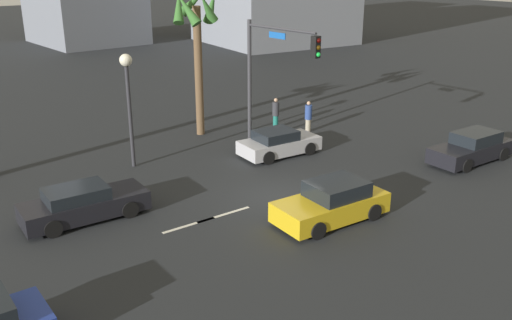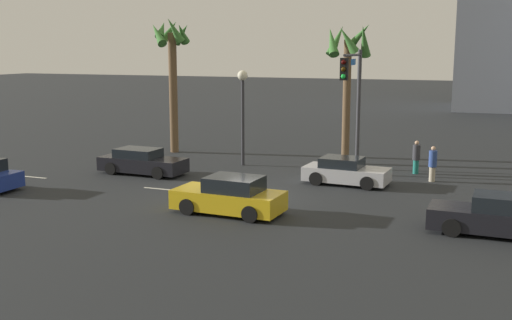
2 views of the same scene
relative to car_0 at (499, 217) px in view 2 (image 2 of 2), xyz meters
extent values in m
plane|color=#232628|center=(-10.02, 1.97, -0.66)|extent=(220.00, 220.00, 0.00)
cube|color=silver|center=(-21.94, 1.97, -0.65)|extent=(2.00, 0.14, 0.01)
cube|color=silver|center=(-14.24, 1.97, -0.65)|extent=(2.14, 0.14, 0.01)
cube|color=silver|center=(-12.75, 1.97, -0.65)|extent=(2.31, 0.14, 0.01)
cube|color=black|center=(-0.06, 0.00, -0.13)|extent=(4.58, 1.76, 0.72)
cube|color=black|center=(0.21, 0.00, 0.50)|extent=(2.21, 1.51, 0.54)
cylinder|color=black|center=(-1.49, -0.74, -0.34)|extent=(0.64, 0.23, 0.64)
cylinder|color=black|center=(-1.45, 0.81, -0.34)|extent=(0.64, 0.23, 0.64)
cube|color=#B7B7BC|center=(-6.77, 6.12, -0.17)|extent=(4.04, 1.97, 0.66)
cube|color=black|center=(-7.00, 6.14, 0.39)|extent=(1.98, 1.65, 0.46)
cylinder|color=black|center=(-5.50, 6.88, -0.34)|extent=(0.65, 0.26, 0.64)
cylinder|color=black|center=(-5.59, 5.23, -0.34)|extent=(0.65, 0.26, 0.64)
cylinder|color=black|center=(-7.94, 7.02, -0.34)|extent=(0.65, 0.26, 0.64)
cylinder|color=black|center=(-8.03, 5.37, -0.34)|extent=(0.65, 0.26, 0.64)
cylinder|color=black|center=(-20.97, -0.35, -0.34)|extent=(0.64, 0.22, 0.64)
cube|color=gold|center=(-9.83, -0.73, -0.12)|extent=(4.37, 2.02, 0.75)
cube|color=black|center=(-9.57, -0.74, 0.53)|extent=(2.13, 1.71, 0.57)
cylinder|color=black|center=(-11.20, -1.54, -0.34)|extent=(0.65, 0.25, 0.64)
cylinder|color=black|center=(-11.12, 0.19, -0.34)|extent=(0.65, 0.25, 0.64)
cylinder|color=black|center=(-8.54, -1.66, -0.34)|extent=(0.65, 0.25, 0.64)
cylinder|color=black|center=(-8.46, 0.08, -0.34)|extent=(0.65, 0.25, 0.64)
cube|color=black|center=(-17.04, 4.69, -0.15)|extent=(4.57, 1.84, 0.70)
cube|color=black|center=(-17.31, 4.70, 0.43)|extent=(2.22, 1.56, 0.45)
cylinder|color=black|center=(-15.61, 5.44, -0.34)|extent=(0.65, 0.24, 0.64)
cylinder|color=black|center=(-15.67, 3.85, -0.34)|extent=(0.65, 0.24, 0.64)
cylinder|color=black|center=(-18.41, 5.53, -0.34)|extent=(0.65, 0.24, 0.64)
cylinder|color=black|center=(-18.47, 3.94, -0.34)|extent=(0.65, 0.24, 0.64)
cylinder|color=#38383D|center=(-6.80, 8.56, 2.49)|extent=(0.20, 0.20, 6.30)
cylinder|color=#38383D|center=(-6.65, 6.30, 5.40)|extent=(0.42, 4.53, 0.12)
cube|color=black|center=(-6.50, 4.04, 4.82)|extent=(0.34, 0.34, 0.95)
sphere|color=#360503|center=(-6.49, 3.86, 5.12)|extent=(0.20, 0.20, 0.20)
sphere|color=#392605|center=(-6.49, 3.86, 4.82)|extent=(0.20, 0.20, 0.20)
sphere|color=green|center=(-6.49, 3.86, 4.52)|extent=(0.20, 0.20, 0.20)
cube|color=#1959B2|center=(-6.67, 6.53, 5.08)|extent=(0.11, 1.10, 0.28)
cylinder|color=#2D2D33|center=(-13.22, 8.85, 1.67)|extent=(0.18, 0.18, 4.64)
sphere|color=#F2EACC|center=(-13.22, 8.85, 4.27)|extent=(0.56, 0.56, 0.56)
cylinder|color=#1E7266|center=(-4.03, 9.91, -0.30)|extent=(0.40, 0.40, 0.72)
cylinder|color=#333338|center=(-4.03, 9.91, 0.46)|extent=(0.53, 0.53, 0.79)
sphere|color=tan|center=(-4.03, 9.91, 0.96)|extent=(0.21, 0.21, 0.21)
cylinder|color=#B2A58C|center=(-3.04, 8.24, -0.29)|extent=(0.39, 0.39, 0.72)
cylinder|color=#2D478C|center=(-3.04, 8.24, 0.46)|extent=(0.52, 0.52, 0.79)
sphere|color=tan|center=(-3.04, 8.24, 0.97)|extent=(0.21, 0.21, 0.21)
cylinder|color=brown|center=(-18.91, 11.39, 3.00)|extent=(0.51, 0.51, 7.30)
cone|color=#38702D|center=(-18.23, 11.43, 6.60)|extent=(0.65, 1.36, 1.37)
cone|color=#38702D|center=(-18.61, 12.08, 6.60)|extent=(1.59, 1.09, 1.44)
cone|color=#38702D|center=(-19.31, 11.90, 6.79)|extent=(1.29, 1.18, 1.40)
cone|color=#38702D|center=(-19.53, 11.27, 6.83)|extent=(0.79, 1.38, 1.28)
cone|color=#38702D|center=(-19.47, 10.65, 6.56)|extent=(1.77, 1.54, 1.59)
cone|color=#38702D|center=(-18.41, 10.79, 6.78)|extent=(1.31, 1.23, 1.63)
cylinder|color=brown|center=(-8.09, 11.41, 2.76)|extent=(0.43, 0.43, 6.83)
cone|color=#38702D|center=(-7.20, 11.37, 6.10)|extent=(0.62, 1.34, 1.84)
cone|color=#38702D|center=(-7.70, 12.26, 6.36)|extent=(1.83, 1.23, 1.68)
cone|color=#38702D|center=(-8.84, 11.90, 6.14)|extent=(1.22, 1.46, 1.84)
cone|color=#38702D|center=(-8.87, 10.98, 6.08)|extent=(1.22, 1.61, 1.76)
cone|color=#38702D|center=(-7.91, 10.66, 6.11)|extent=(1.39, 0.84, 1.61)
camera|label=1|loc=(-23.08, -14.18, 8.42)|focal=39.30mm
camera|label=2|loc=(-0.27, -22.03, 5.63)|focal=43.25mm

